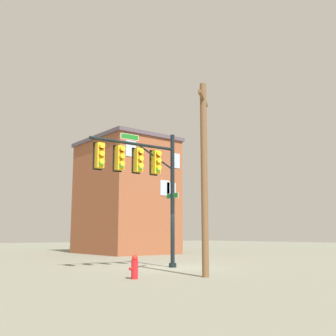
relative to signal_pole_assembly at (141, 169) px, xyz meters
name	(u,v)px	position (x,y,z in m)	size (l,w,h in m)	color
ground_plane	(173,267)	(-1.83, 0.09, -4.53)	(120.00, 120.00, 0.00)	slate
signal_pole_assembly	(141,169)	(0.00, 0.00, 0.00)	(4.61, 0.96, 6.43)	black
utility_pole	(204,173)	(0.06, 4.29, -0.68)	(1.50, 1.19, 7.39)	brown
fire_hydrant	(135,267)	(2.44, 3.18, -4.12)	(0.33, 0.24, 0.83)	red
brick_building	(125,196)	(-7.70, -13.24, 0.17)	(6.31, 7.90, 9.38)	brown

